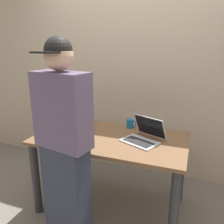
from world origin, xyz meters
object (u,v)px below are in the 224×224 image
Objects in this scene: beer_bottle_green at (81,118)px; coffee_mug at (130,123)px; beer_bottle_brown at (74,118)px; laptop at (144,135)px; person_figure at (65,150)px; beer_bottle_dark at (88,120)px.

beer_bottle_green is 2.72× the size of coffee_mug.
coffee_mug is (0.54, 0.24, -0.07)m from beer_bottle_brown.
laptop is at bearing -7.06° from beer_bottle_green.
beer_bottle_brown is (-0.75, 0.04, 0.07)m from laptop.
person_figure is at bearing -72.16° from beer_bottle_green.
person_figure reaches higher than laptop.
beer_bottle_green is (-0.69, 0.09, 0.06)m from laptop.
beer_bottle_brown reaches higher than laptop.
beer_bottle_dark is 1.01× the size of beer_bottle_green.
beer_bottle_brown is 0.69m from person_figure.
person_figure is 0.91m from coffee_mug.
person_figure reaches higher than coffee_mug.
beer_bottle_brown reaches higher than beer_bottle_green.
laptop is at bearing -53.52° from coffee_mug.
beer_bottle_green reaches higher than coffee_mug.
laptop is 1.37× the size of beer_bottle_brown.
laptop is at bearing 51.54° from person_figure.
beer_bottle_brown is 1.04× the size of beer_bottle_green.
beer_bottle_dark is 0.64m from person_figure.
beer_bottle_dark is 0.45m from coffee_mug.
beer_bottle_dark is 0.18× the size of person_figure.
beer_bottle_dark is 2.76× the size of coffee_mug.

